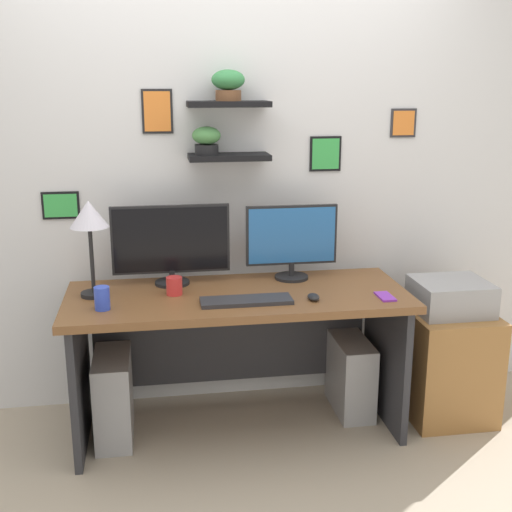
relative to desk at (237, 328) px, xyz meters
name	(u,v)px	position (x,y,z in m)	size (l,w,h in m)	color
ground_plane	(239,428)	(0.00, -0.06, -0.54)	(8.00, 8.00, 0.00)	tan
back_wall_assembly	(226,162)	(0.00, 0.38, 0.81)	(4.40, 0.24, 2.70)	silver
desk	(237,328)	(0.00, 0.00, 0.00)	(1.71, 0.68, 0.75)	brown
monitor_left	(171,243)	(-0.32, 0.16, 0.43)	(0.61, 0.18, 0.42)	black
monitor_right	(292,240)	(0.32, 0.16, 0.42)	(0.49, 0.18, 0.40)	black
keyboard	(246,301)	(0.02, -0.21, 0.22)	(0.44, 0.14, 0.02)	#2D2D33
computer_mouse	(313,297)	(0.35, -0.22, 0.22)	(0.06, 0.09, 0.03)	black
desk_lamp	(89,221)	(-0.71, 0.02, 0.59)	(0.19, 0.19, 0.48)	black
cell_phone	(385,296)	(0.71, -0.23, 0.21)	(0.07, 0.14, 0.01)	purple
coffee_mug	(174,286)	(-0.31, -0.02, 0.25)	(0.08, 0.08, 0.09)	red
water_cup	(102,298)	(-0.65, -0.20, 0.26)	(0.07, 0.07, 0.11)	blue
drawer_cabinet	(445,362)	(1.14, -0.06, -0.25)	(0.44, 0.50, 0.59)	#9E6B38
printer	(451,296)	(1.14, -0.06, 0.13)	(0.38, 0.34, 0.17)	#9E9EA3
computer_tower_left	(114,397)	(-0.64, -0.04, -0.32)	(0.18, 0.40, 0.45)	#99999E
computer_tower_right	(350,375)	(0.64, 0.05, -0.34)	(0.18, 0.40, 0.41)	#99999E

